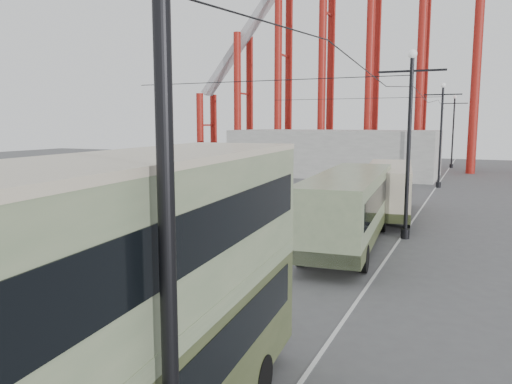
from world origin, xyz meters
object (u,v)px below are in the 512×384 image
at_px(single_decker_cream, 389,188).
at_px(pedestrian, 231,291).
at_px(single_decker_green, 349,205).
at_px(double_decker_bus, 137,303).

relative_size(single_decker_cream, pedestrian, 5.30).
distance_m(single_decker_green, single_decker_cream, 8.41).
bearing_deg(double_decker_bus, single_decker_green, 87.02).
distance_m(double_decker_bus, pedestrian, 6.68).
bearing_deg(double_decker_bus, pedestrian, 98.38).
distance_m(single_decker_cream, pedestrian, 19.10).
bearing_deg(single_decker_green, pedestrian, -99.19).
bearing_deg(pedestrian, single_decker_cream, -94.07).
relative_size(single_decker_green, pedestrian, 6.22).
relative_size(double_decker_bus, pedestrian, 5.04).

